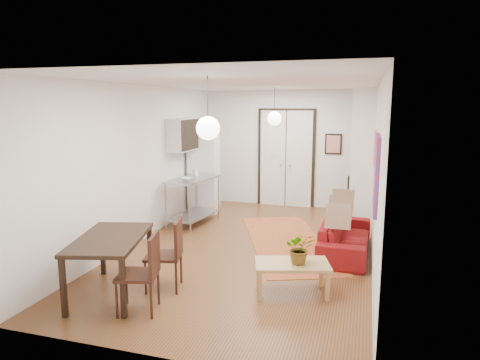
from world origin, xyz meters
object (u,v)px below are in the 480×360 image
(dining_table, at_px, (110,243))
(dining_chair_far, at_px, (141,264))
(fridge, at_px, (204,174))
(sofa, at_px, (345,237))
(black_side_chair, at_px, (355,190))
(kitchen_counter, at_px, (193,194))
(dining_chair_near, at_px, (166,247))
(coffee_table, at_px, (292,267))

(dining_table, relative_size, dining_chair_far, 1.62)
(fridge, height_order, dining_table, fridge)
(sofa, relative_size, fridge, 1.06)
(black_side_chair, bearing_deg, kitchen_counter, 21.51)
(dining_chair_near, bearing_deg, kitchen_counter, -178.74)
(coffee_table, distance_m, black_side_chair, 4.91)
(kitchen_counter, relative_size, dining_chair_near, 1.41)
(coffee_table, xyz_separation_m, dining_chair_near, (-1.74, -0.25, 0.19))
(kitchen_counter, bearing_deg, dining_chair_far, -68.86)
(black_side_chair, bearing_deg, sofa, 78.48)
(dining_chair_far, bearing_deg, coffee_table, 103.84)
(fridge, bearing_deg, dining_chair_far, -85.75)
(dining_chair_near, bearing_deg, dining_table, -67.85)
(dining_table, distance_m, black_side_chair, 6.33)
(coffee_table, bearing_deg, fridge, 125.60)
(sofa, height_order, dining_table, dining_table)
(black_side_chair, bearing_deg, dining_chair_far, 57.21)
(dining_chair_far, bearing_deg, dining_table, -127.33)
(dining_chair_far, relative_size, black_side_chair, 1.07)
(coffee_table, xyz_separation_m, dining_table, (-2.34, -0.70, 0.33))
(dining_chair_far, bearing_deg, black_side_chair, 142.65)
(coffee_table, height_order, dining_chair_far, dining_chair_far)
(dining_chair_near, distance_m, dining_chair_far, 0.70)
(coffee_table, height_order, kitchen_counter, kitchen_counter)
(dining_table, bearing_deg, kitchen_counter, 94.55)
(sofa, bearing_deg, fridge, 61.13)
(kitchen_counter, distance_m, dining_table, 3.53)
(coffee_table, relative_size, dining_table, 0.69)
(dining_table, bearing_deg, fridge, 95.63)
(kitchen_counter, distance_m, dining_chair_near, 3.20)
(kitchen_counter, xyz_separation_m, black_side_chair, (3.30, 2.04, -0.13))
(kitchen_counter, height_order, dining_chair_far, kitchen_counter)
(sofa, xyz_separation_m, coffee_table, (-0.61, -1.89, 0.09))
(fridge, relative_size, dining_table, 1.15)
(dining_chair_near, distance_m, black_side_chair, 5.65)
(kitchen_counter, relative_size, fridge, 0.75)
(black_side_chair, bearing_deg, dining_chair_near, 54.49)
(fridge, distance_m, dining_chair_near, 4.30)
(kitchen_counter, relative_size, dining_table, 0.87)
(coffee_table, distance_m, dining_chair_far, 1.99)
(sofa, height_order, dining_chair_far, dining_chair_far)
(coffee_table, distance_m, kitchen_counter, 3.86)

